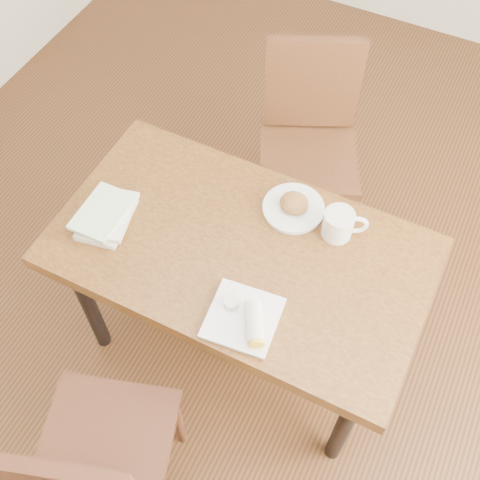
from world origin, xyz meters
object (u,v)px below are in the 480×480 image
at_px(table, 240,262).
at_px(plate_scone, 294,206).
at_px(book_stack, 107,215).
at_px(chair_near, 94,465).
at_px(plate_burrito, 246,319).
at_px(coffee_mug, 340,224).
at_px(chair_far, 310,133).

relative_size(table, plate_scone, 5.83).
bearing_deg(book_stack, chair_near, -62.45).
bearing_deg(book_stack, table, 12.26).
distance_m(plate_scone, book_stack, 0.65).
xyz_separation_m(chair_near, plate_scone, (0.20, 1.02, 0.22)).
bearing_deg(plate_burrito, coffee_mug, 73.55).
distance_m(chair_far, coffee_mug, 0.72).
distance_m(chair_near, book_stack, 0.81).
height_order(chair_near, plate_burrito, chair_near).
bearing_deg(coffee_mug, chair_near, -110.91).
relative_size(table, coffee_mug, 8.51).
height_order(chair_near, book_stack, chair_near).
relative_size(table, book_stack, 5.07).
bearing_deg(table, chair_near, -97.71).
relative_size(chair_far, coffee_mug, 6.36).
bearing_deg(table, book_stack, -167.74).
relative_size(table, chair_far, 1.34).
relative_size(chair_near, plate_scone, 4.36).
distance_m(table, plate_burrito, 0.30).
height_order(coffee_mug, plate_burrito, coffee_mug).
xyz_separation_m(chair_near, book_stack, (-0.36, 0.69, 0.23)).
bearing_deg(chair_far, book_stack, -114.77).
xyz_separation_m(chair_far, plate_burrito, (0.20, -1.03, 0.22)).
distance_m(table, chair_near, 0.80).
distance_m(coffee_mug, plate_burrito, 0.47).
bearing_deg(table, plate_scone, 67.02).
height_order(table, chair_far, chair_far).
xyz_separation_m(table, plate_burrito, (0.14, -0.24, 0.11)).
xyz_separation_m(chair_far, book_stack, (-0.41, -0.89, 0.23)).
bearing_deg(book_stack, plate_scone, 30.35).
distance_m(chair_far, book_stack, 1.01).
height_order(chair_near, chair_far, same).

